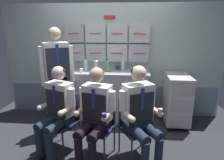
# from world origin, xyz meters

# --- Properties ---
(ground) EXTENTS (4.80, 4.80, 0.04)m
(ground) POSITION_xyz_m (0.00, 0.00, -0.02)
(ground) COLOR #292B31
(galley_bulkhead) EXTENTS (4.20, 0.14, 2.15)m
(galley_bulkhead) POSITION_xyz_m (-0.01, 1.37, 1.07)
(galley_bulkhead) COLOR #ABBFB7
(galley_bulkhead) RESTS_ON ground
(galley_counter) EXTENTS (1.57, 0.53, 0.94)m
(galley_counter) POSITION_xyz_m (-0.08, 1.09, 0.47)
(galley_counter) COLOR #ACA9AF
(galley_counter) RESTS_ON ground
(service_trolley) EXTENTS (0.40, 0.65, 0.92)m
(service_trolley) POSITION_xyz_m (1.20, 0.99, 0.49)
(service_trolley) COLOR black
(service_trolley) RESTS_ON ground
(folding_chair_left) EXTENTS (0.53, 0.53, 0.83)m
(folding_chair_left) POSITION_xyz_m (-0.57, 0.15, 0.50)
(folding_chair_left) COLOR #2D2D33
(folding_chair_left) RESTS_ON ground
(crew_member_left) EXTENTS (0.55, 0.67, 1.24)m
(crew_member_left) POSITION_xyz_m (-0.63, 0.00, 0.67)
(crew_member_left) COLOR black
(crew_member_left) RESTS_ON ground
(folding_chair_right) EXTENTS (0.50, 0.50, 0.83)m
(folding_chair_right) POSITION_xyz_m (-0.04, 0.04, 0.50)
(folding_chair_right) COLOR #2D2D33
(folding_chair_right) RESTS_ON ground
(crew_member_right) EXTENTS (0.52, 0.67, 1.25)m
(crew_member_right) POSITION_xyz_m (-0.09, -0.11, 0.69)
(crew_member_right) COLOR black
(crew_member_right) RESTS_ON ground
(folding_chair_near_trolley) EXTENTS (0.54, 0.54, 0.83)m
(folding_chair_near_trolley) POSITION_xyz_m (0.42, 0.06, 0.50)
(folding_chair_near_trolley) COLOR #2D2D33
(folding_chair_near_trolley) RESTS_ON ground
(crew_member_near_trolley) EXTENTS (0.60, 0.71, 1.28)m
(crew_member_near_trolley) POSITION_xyz_m (0.49, -0.08, 0.70)
(crew_member_near_trolley) COLOR black
(crew_member_near_trolley) RESTS_ON ground
(crew_member_standing) EXTENTS (0.48, 0.40, 1.73)m
(crew_member_standing) POSITION_xyz_m (-0.82, 0.64, 1.04)
(crew_member_standing) COLOR black
(crew_member_standing) RESTS_ON ground
(water_bottle_tall) EXTENTS (0.06, 0.06, 0.23)m
(water_bottle_tall) POSITION_xyz_m (-0.04, 1.08, 1.05)
(water_bottle_tall) COLOR #4DA556
(water_bottle_tall) RESTS_ON galley_counter
(water_bottle_clear) EXTENTS (0.07, 0.07, 0.24)m
(water_bottle_clear) POSITION_xyz_m (0.23, 1.19, 1.06)
(water_bottle_clear) COLOR silver
(water_bottle_clear) RESTS_ON galley_counter
(water_bottle_blue_cap) EXTENTS (0.07, 0.07, 0.25)m
(water_bottle_blue_cap) POSITION_xyz_m (-0.24, 0.99, 1.06)
(water_bottle_blue_cap) COLOR silver
(water_bottle_blue_cap) RESTS_ON galley_counter
(water_bottle_short) EXTENTS (0.07, 0.07, 0.24)m
(water_bottle_short) POSITION_xyz_m (-0.46, 1.12, 1.05)
(water_bottle_short) COLOR silver
(water_bottle_short) RESTS_ON galley_counter
(espresso_cup_small) EXTENTS (0.06, 0.06, 0.08)m
(espresso_cup_small) POSITION_xyz_m (0.45, 1.16, 0.98)
(espresso_cup_small) COLOR white
(espresso_cup_small) RESTS_ON galley_counter
(coffee_cup_white) EXTENTS (0.07, 0.07, 0.06)m
(coffee_cup_white) POSITION_xyz_m (-0.72, 1.03, 0.97)
(coffee_cup_white) COLOR tan
(coffee_cup_white) RESTS_ON galley_counter
(coffee_cup_spare) EXTENTS (0.07, 0.07, 0.07)m
(coffee_cup_spare) POSITION_xyz_m (0.12, 1.27, 0.98)
(coffee_cup_spare) COLOR navy
(coffee_cup_spare) RESTS_ON galley_counter
(paper_cup_blue) EXTENTS (0.06, 0.06, 0.08)m
(paper_cup_blue) POSITION_xyz_m (-0.50, 0.94, 0.98)
(paper_cup_blue) COLOR white
(paper_cup_blue) RESTS_ON galley_counter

